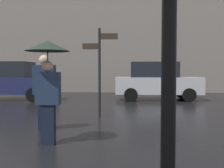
{
  "coord_description": "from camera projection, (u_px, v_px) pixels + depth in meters",
  "views": [
    {
      "loc": [
        0.24,
        -2.64,
        1.38
      ],
      "look_at": [
        -0.26,
        5.49,
        1.0
      ],
      "focal_mm": 43.38,
      "sensor_mm": 36.0,
      "label": 1
    }
  ],
  "objects": [
    {
      "name": "parked_car_left",
      "position": [
        9.0,
        81.0,
        13.05
      ],
      "size": [
        4.33,
        1.87,
        1.84
      ],
      "rotation": [
        0.0,
        0.0,
        3.14
      ],
      "color": "#1E234C",
      "rests_on": "ground"
    },
    {
      "name": "pedestrian_with_bag",
      "position": [
        45.0,
        88.0,
        6.34
      ],
      "size": [
        0.54,
        0.24,
        1.77
      ],
      "rotation": [
        0.0,
        0.0,
        5.54
      ],
      "color": "black",
      "rests_on": "ground"
    },
    {
      "name": "parked_car_right",
      "position": [
        157.0,
        81.0,
        13.1
      ],
      "size": [
        4.05,
        1.86,
        1.83
      ],
      "rotation": [
        0.0,
        0.0,
        0.16
      ],
      "color": "silver",
      "rests_on": "ground"
    },
    {
      "name": "street_signpost",
      "position": [
        100.0,
        63.0,
        8.27
      ],
      "size": [
        1.08,
        0.08,
        2.7
      ],
      "color": "black",
      "rests_on": "ground"
    },
    {
      "name": "pedestrian_with_umbrella",
      "position": [
        48.0,
        68.0,
        5.06
      ],
      "size": [
        0.84,
        0.84,
        1.95
      ],
      "rotation": [
        0.0,
        0.0,
        3.64
      ],
      "color": "black",
      "rests_on": "ground"
    }
  ]
}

